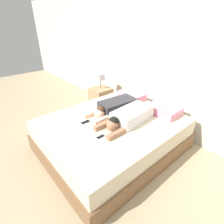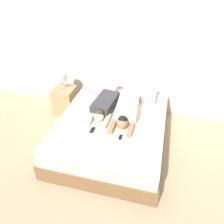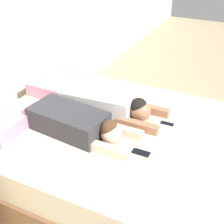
# 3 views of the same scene
# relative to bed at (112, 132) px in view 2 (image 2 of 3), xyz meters

# --- Properties ---
(ground_plane) EXTENTS (12.00, 12.00, 0.00)m
(ground_plane) POSITION_rel_bed_xyz_m (0.00, 0.00, -0.27)
(ground_plane) COLOR tan
(wall_back) EXTENTS (12.00, 0.06, 2.60)m
(wall_back) POSITION_rel_bed_xyz_m (0.00, 1.24, 1.03)
(wall_back) COLOR beige
(wall_back) RESTS_ON ground_plane
(bed) EXTENTS (1.82, 2.17, 0.55)m
(bed) POSITION_rel_bed_xyz_m (0.00, 0.00, 0.00)
(bed) COLOR brown
(bed) RESTS_ON ground_plane
(pillow_head_left) EXTENTS (0.53, 0.40, 0.13)m
(pillow_head_left) POSITION_rel_bed_xyz_m (-0.40, 0.83, 0.35)
(pillow_head_left) COLOR pink
(pillow_head_left) RESTS_ON bed
(pillow_head_right) EXTENTS (0.53, 0.40, 0.13)m
(pillow_head_right) POSITION_rel_bed_xyz_m (0.40, 0.83, 0.35)
(pillow_head_right) COLOR pink
(pillow_head_right) RESTS_ON bed
(person_left) EXTENTS (0.39, 0.95, 0.20)m
(person_left) POSITION_rel_bed_xyz_m (-0.20, 0.22, 0.37)
(person_left) COLOR #333338
(person_left) RESTS_ON bed
(person_right) EXTENTS (0.39, 0.98, 0.21)m
(person_right) POSITION_rel_bed_xyz_m (0.21, 0.15, 0.38)
(person_right) COLOR silver
(person_right) RESTS_ON bed
(cell_phone_left) EXTENTS (0.06, 0.14, 0.01)m
(cell_phone_left) POSITION_rel_bed_xyz_m (-0.23, -0.36, 0.29)
(cell_phone_left) COLOR black
(cell_phone_left) RESTS_ON bed
(cell_phone_right) EXTENTS (0.06, 0.14, 0.01)m
(cell_phone_right) POSITION_rel_bed_xyz_m (0.24, -0.42, 0.29)
(cell_phone_right) COLOR silver
(cell_phone_right) RESTS_ON bed
(nightstand) EXTENTS (0.43, 0.43, 0.93)m
(nightstand) POSITION_rel_bed_xyz_m (-1.23, 0.72, 0.05)
(nightstand) COLOR tan
(nightstand) RESTS_ON ground_plane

